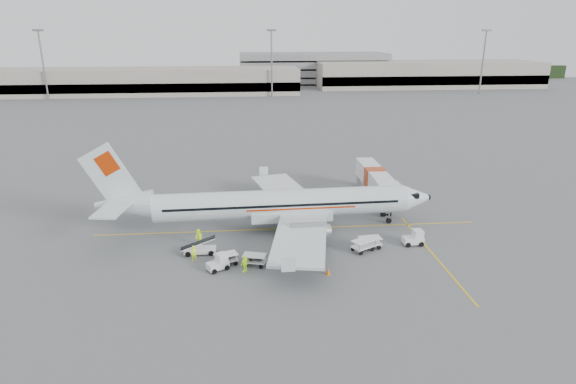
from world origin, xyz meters
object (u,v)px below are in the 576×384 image
object	(u,v)px
jet_bridge	(374,185)
belt_loader	(200,243)
tug_aft	(218,262)
aircraft	(282,185)
tug_fore	(413,238)
tug_mid	(289,234)

from	to	relation	value
jet_bridge	belt_loader	distance (m)	26.37
belt_loader	tug_aft	size ratio (longest dim) A/B	2.15
tug_aft	belt_loader	bearing A→B (deg)	86.82
aircraft	tug_aft	distance (m)	12.65
aircraft	tug_fore	world-z (taller)	aircraft
aircraft	jet_bridge	world-z (taller)	aircraft
jet_bridge	tug_aft	size ratio (longest dim) A/B	8.37
tug_fore	tug_mid	world-z (taller)	tug_mid
jet_bridge	tug_fore	xyz separation A→B (m)	(0.47, -14.40, -1.36)
aircraft	jet_bridge	xyz separation A→B (m)	(13.10, 8.63, -3.02)
tug_fore	tug_aft	size ratio (longest dim) A/B	1.08
jet_bridge	tug_aft	distance (m)	27.12
aircraft	tug_fore	xyz separation A→B (m)	(13.56, -5.76, -4.38)
jet_bridge	belt_loader	size ratio (longest dim) A/B	3.90
tug_aft	tug_fore	bearing A→B (deg)	-20.39
belt_loader	tug_fore	bearing A→B (deg)	0.10
tug_fore	tug_mid	distance (m)	13.25
tug_fore	jet_bridge	bearing A→B (deg)	89.51
jet_bridge	tug_mid	distance (m)	17.71
jet_bridge	tug_mid	size ratio (longest dim) A/B	7.60
jet_bridge	tug_aft	xyz separation A→B (m)	(-20.01, -18.25, -1.42)
belt_loader	jet_bridge	bearing A→B (deg)	33.22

